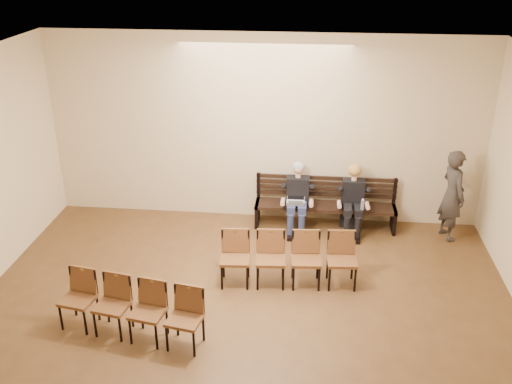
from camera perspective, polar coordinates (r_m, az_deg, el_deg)
room_walls at (r=6.28m, az=-2.67°, el=1.05°), size 8.02×10.01×3.51m
bench at (r=10.70m, az=6.88°, el=-2.38°), size 2.60×0.90×0.45m
seated_man at (r=10.42m, az=4.16°, el=-0.63°), size 0.51×0.71×1.23m
seated_woman at (r=10.46m, az=9.65°, el=-1.05°), size 0.50×0.69×1.16m
laptop at (r=10.31m, az=3.97°, el=-1.20°), size 0.36×0.30×0.24m
water_bottle at (r=10.25m, az=10.56°, el=-1.83°), size 0.07×0.07×0.21m
bag at (r=10.81m, az=9.45°, el=-2.79°), size 0.42×0.36×0.26m
passerby at (r=10.54m, az=19.13°, el=0.32°), size 0.65×0.81×1.91m
chair_row_front at (r=8.86m, az=3.25°, el=-6.82°), size 2.13×0.63×0.86m
chair_row_back at (r=8.00m, az=-12.51°, el=-11.42°), size 2.07×0.81×0.83m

